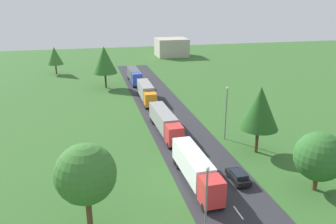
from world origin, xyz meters
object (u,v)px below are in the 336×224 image
object	(u,v)px
distant_building	(172,47)
lamppost_lead	(206,210)
tree_ash	(55,56)
truck_second	(165,121)
truck_third	(146,92)
lamppost_second	(226,111)
tree_birch	(86,174)
tree_elm	(319,156)
truck_fourth	(134,75)
tree_maple	(104,60)
tree_pine	(260,108)
truck_lead	(196,168)
car_second	(238,176)

from	to	relation	value
distant_building	lamppost_lead	bearing A→B (deg)	-102.59
tree_ash	truck_second	bearing A→B (deg)	-68.03
truck_third	lamppost_second	distance (m)	25.69
lamppost_second	tree_birch	distance (m)	28.37
tree_elm	tree_ash	world-z (taller)	tree_ash
truck_fourth	tree_birch	distance (m)	61.20
lamppost_lead	tree_maple	bearing A→B (deg)	94.24
truck_third	tree_maple	distance (m)	16.91
tree_pine	distant_building	bearing A→B (deg)	84.19
lamppost_second	truck_second	bearing A→B (deg)	151.94
truck_second	truck_fourth	size ratio (longest dim) A/B	1.18
truck_second	tree_ash	size ratio (longest dim) A/B	1.70
truck_third	truck_fourth	xyz separation A→B (m)	(-0.17, 17.71, -0.07)
lamppost_lead	lamppost_second	xyz separation A→B (m)	(12.22, 24.63, -0.20)
tree_pine	tree_ash	bearing A→B (deg)	117.46
tree_ash	truck_third	bearing A→B (deg)	-57.56
truck_lead	distant_building	world-z (taller)	distant_building
truck_lead	car_second	xyz separation A→B (m)	(5.34, -0.92, -1.36)
truck_fourth	lamppost_second	size ratio (longest dim) A/B	1.34
tree_birch	tree_elm	xyz separation A→B (m)	(26.51, 1.08, -1.75)
truck_third	lamppost_lead	bearing A→B (deg)	-94.04
distant_building	tree_pine	bearing A→B (deg)	-95.81
truck_fourth	truck_second	bearing A→B (deg)	-90.01
lamppost_second	tree_pine	size ratio (longest dim) A/B	0.87
car_second	distant_building	distance (m)	96.39
tree_maple	tree_pine	bearing A→B (deg)	-65.89
lamppost_lead	distant_building	distance (m)	109.27
truck_lead	truck_fourth	distance (m)	53.91
tree_elm	tree_ash	bearing A→B (deg)	115.06
truck_second	lamppost_lead	bearing A→B (deg)	-96.33
lamppost_second	tree_ash	distance (m)	65.60
car_second	distant_building	xyz separation A→B (m)	(15.26, 95.14, 2.63)
car_second	tree_pine	bearing A→B (deg)	49.58
lamppost_lead	tree_birch	xyz separation A→B (m)	(-9.70, 6.66, 1.07)
lamppost_second	tree_elm	bearing A→B (deg)	-74.79
tree_ash	distant_building	size ratio (longest dim) A/B	0.69
truck_fourth	tree_maple	size ratio (longest dim) A/B	1.12
tree_birch	tree_ash	size ratio (longest dim) A/B	1.12
truck_fourth	distant_building	bearing A→B (deg)	62.98
truck_fourth	tree_ash	distance (m)	27.26
truck_fourth	tree_elm	size ratio (longest dim) A/B	1.60
truck_fourth	truck_lead	bearing A→B (deg)	-90.05
truck_second	tree_ash	bearing A→B (deg)	111.97
truck_second	car_second	distance (m)	18.72
truck_lead	truck_fourth	xyz separation A→B (m)	(0.05, 53.91, -0.05)
tree_maple	car_second	bearing A→B (deg)	-75.51
truck_third	tree_pine	bearing A→B (deg)	-68.88
car_second	lamppost_lead	distance (m)	14.96
truck_fourth	car_second	xyz separation A→B (m)	(5.29, -54.83, -1.31)
tree_birch	truck_second	bearing A→B (deg)	60.32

